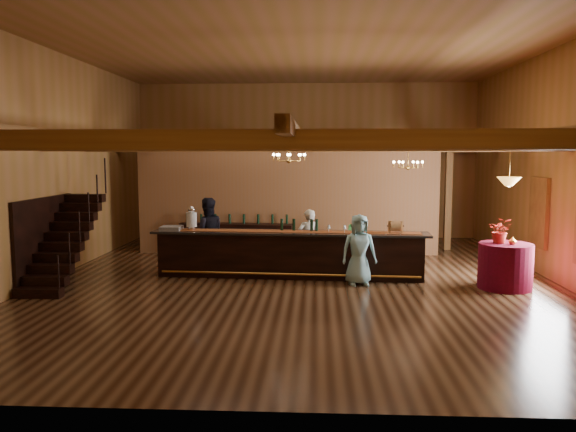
{
  "coord_description": "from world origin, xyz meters",
  "views": [
    {
      "loc": [
        0.39,
        -13.25,
        3.0
      ],
      "look_at": [
        -0.33,
        0.66,
        1.46
      ],
      "focal_mm": 35.0,
      "sensor_mm": 36.0,
      "label": 1
    }
  ],
  "objects_px": {
    "chandelier_left": "(289,157)",
    "beverage_dispenser": "(192,218)",
    "guest": "(359,250)",
    "pendant_lamp": "(509,181)",
    "bartender": "(309,240)",
    "staff_second": "(207,234)",
    "tasting_bar": "(289,254)",
    "backbar_shelf": "(237,239)",
    "chandelier_right": "(408,164)",
    "round_table": "(505,266)",
    "floor_plant": "(351,241)",
    "raffle_drum": "(395,226)"
  },
  "relations": [
    {
      "from": "round_table",
      "to": "chandelier_right",
      "type": "xyz_separation_m",
      "value": [
        -1.78,
        2.65,
        2.22
      ]
    },
    {
      "from": "tasting_bar",
      "to": "backbar_shelf",
      "type": "height_order",
      "value": "tasting_bar"
    },
    {
      "from": "raffle_drum",
      "to": "staff_second",
      "type": "height_order",
      "value": "staff_second"
    },
    {
      "from": "pendant_lamp",
      "to": "bartender",
      "type": "bearing_deg",
      "value": 159.59
    },
    {
      "from": "chandelier_left",
      "to": "backbar_shelf",
      "type": "bearing_deg",
      "value": 123.34
    },
    {
      "from": "guest",
      "to": "chandelier_left",
      "type": "bearing_deg",
      "value": 137.75
    },
    {
      "from": "round_table",
      "to": "raffle_drum",
      "type": "bearing_deg",
      "value": 162.63
    },
    {
      "from": "beverage_dispenser",
      "to": "staff_second",
      "type": "relative_size",
      "value": 0.32
    },
    {
      "from": "pendant_lamp",
      "to": "floor_plant",
      "type": "distance_m",
      "value": 4.93
    },
    {
      "from": "chandelier_left",
      "to": "guest",
      "type": "bearing_deg",
      "value": -33.72
    },
    {
      "from": "round_table",
      "to": "pendant_lamp",
      "type": "height_order",
      "value": "pendant_lamp"
    },
    {
      "from": "backbar_shelf",
      "to": "chandelier_right",
      "type": "height_order",
      "value": "chandelier_right"
    },
    {
      "from": "staff_second",
      "to": "raffle_drum",
      "type": "bearing_deg",
      "value": 150.22
    },
    {
      "from": "staff_second",
      "to": "floor_plant",
      "type": "xyz_separation_m",
      "value": [
        3.81,
        1.5,
        -0.38
      ]
    },
    {
      "from": "backbar_shelf",
      "to": "bartender",
      "type": "height_order",
      "value": "bartender"
    },
    {
      "from": "round_table",
      "to": "staff_second",
      "type": "height_order",
      "value": "staff_second"
    },
    {
      "from": "tasting_bar",
      "to": "guest",
      "type": "distance_m",
      "value": 1.81
    },
    {
      "from": "guest",
      "to": "floor_plant",
      "type": "distance_m",
      "value": 3.03
    },
    {
      "from": "tasting_bar",
      "to": "bartender",
      "type": "distance_m",
      "value": 0.88
    },
    {
      "from": "raffle_drum",
      "to": "round_table",
      "type": "bearing_deg",
      "value": -17.37
    },
    {
      "from": "backbar_shelf",
      "to": "floor_plant",
      "type": "bearing_deg",
      "value": -4.34
    },
    {
      "from": "pendant_lamp",
      "to": "staff_second",
      "type": "relative_size",
      "value": 0.48
    },
    {
      "from": "pendant_lamp",
      "to": "floor_plant",
      "type": "xyz_separation_m",
      "value": [
        -3.25,
        3.21,
        -1.84
      ]
    },
    {
      "from": "beverage_dispenser",
      "to": "raffle_drum",
      "type": "height_order",
      "value": "beverage_dispenser"
    },
    {
      "from": "chandelier_left",
      "to": "floor_plant",
      "type": "relative_size",
      "value": 0.72
    },
    {
      "from": "round_table",
      "to": "chandelier_left",
      "type": "height_order",
      "value": "chandelier_left"
    },
    {
      "from": "pendant_lamp",
      "to": "bartender",
      "type": "relative_size",
      "value": 0.56
    },
    {
      "from": "chandelier_left",
      "to": "beverage_dispenser",
      "type": "bearing_deg",
      "value": -175.82
    },
    {
      "from": "guest",
      "to": "floor_plant",
      "type": "bearing_deg",
      "value": 81.55
    },
    {
      "from": "bartender",
      "to": "guest",
      "type": "height_order",
      "value": "guest"
    },
    {
      "from": "pendant_lamp",
      "to": "backbar_shelf",
      "type": "bearing_deg",
      "value": 149.68
    },
    {
      "from": "round_table",
      "to": "pendant_lamp",
      "type": "xyz_separation_m",
      "value": [
        0.0,
        0.0,
        1.89
      ]
    },
    {
      "from": "beverage_dispenser",
      "to": "round_table",
      "type": "distance_m",
      "value": 7.47
    },
    {
      "from": "raffle_drum",
      "to": "pendant_lamp",
      "type": "relative_size",
      "value": 0.38
    },
    {
      "from": "chandelier_left",
      "to": "bartender",
      "type": "bearing_deg",
      "value": 35.28
    },
    {
      "from": "chandelier_right",
      "to": "staff_second",
      "type": "bearing_deg",
      "value": -169.98
    },
    {
      "from": "staff_second",
      "to": "pendant_lamp",
      "type": "bearing_deg",
      "value": 148.32
    },
    {
      "from": "pendant_lamp",
      "to": "floor_plant",
      "type": "height_order",
      "value": "pendant_lamp"
    },
    {
      "from": "chandelier_right",
      "to": "bartender",
      "type": "xyz_separation_m",
      "value": [
        -2.64,
        -1.0,
        -1.93
      ]
    },
    {
      "from": "raffle_drum",
      "to": "bartender",
      "type": "bearing_deg",
      "value": 156.28
    },
    {
      "from": "bartender",
      "to": "guest",
      "type": "bearing_deg",
      "value": 114.76
    },
    {
      "from": "tasting_bar",
      "to": "backbar_shelf",
      "type": "relative_size",
      "value": 2.0
    },
    {
      "from": "pendant_lamp",
      "to": "floor_plant",
      "type": "bearing_deg",
      "value": 135.32
    },
    {
      "from": "bartender",
      "to": "chandelier_left",
      "type": "bearing_deg",
      "value": 21.07
    },
    {
      "from": "tasting_bar",
      "to": "staff_second",
      "type": "distance_m",
      "value": 2.34
    },
    {
      "from": "round_table",
      "to": "bartender",
      "type": "height_order",
      "value": "bartender"
    },
    {
      "from": "raffle_drum",
      "to": "bartender",
      "type": "distance_m",
      "value": 2.32
    },
    {
      "from": "bartender",
      "to": "staff_second",
      "type": "height_order",
      "value": "staff_second"
    },
    {
      "from": "round_table",
      "to": "floor_plant",
      "type": "bearing_deg",
      "value": 135.32
    },
    {
      "from": "pendant_lamp",
      "to": "guest",
      "type": "relative_size",
      "value": 0.55
    }
  ]
}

